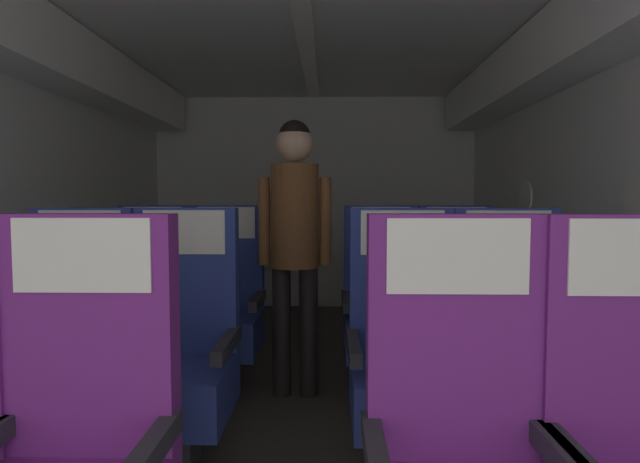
% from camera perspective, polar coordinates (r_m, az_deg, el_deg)
% --- Properties ---
extents(ground, '(3.69, 6.27, 0.02)m').
position_cam_1_polar(ground, '(2.84, -2.51, -20.87)').
color(ground, '#3D3833').
extents(fuselage_shell, '(3.57, 5.92, 2.32)m').
position_cam_1_polar(fuselage_shell, '(2.90, -2.23, 13.33)').
color(fuselage_shell, silver).
rests_on(fuselage_shell, ground).
extents(seat_b_left_window, '(0.50, 0.51, 1.13)m').
position_cam_1_polar(seat_b_left_window, '(2.55, -25.85, -12.50)').
color(seat_b_left_window, '#38383D').
rests_on(seat_b_left_window, ground).
extents(seat_b_left_aisle, '(0.50, 0.51, 1.13)m').
position_cam_1_polar(seat_b_left_aisle, '(2.40, -15.37, -13.29)').
color(seat_b_left_aisle, '#38383D').
rests_on(seat_b_left_aisle, ground).
extents(seat_b_right_aisle, '(0.50, 0.51, 1.13)m').
position_cam_1_polar(seat_b_right_aisle, '(2.42, 20.73, -13.28)').
color(seat_b_right_aisle, '#38383D').
rests_on(seat_b_right_aisle, ground).
extents(seat_b_right_window, '(0.50, 0.51, 1.13)m').
position_cam_1_polar(seat_b_right_window, '(2.32, 9.38, -13.84)').
color(seat_b_right_window, '#38383D').
rests_on(seat_b_right_window, ground).
extents(seat_c_left_window, '(0.50, 0.51, 1.13)m').
position_cam_1_polar(seat_c_left_window, '(3.41, -18.50, -8.32)').
color(seat_c_left_window, '#38383D').
rests_on(seat_c_left_window, ground).
extents(seat_c_left_aisle, '(0.50, 0.51, 1.13)m').
position_cam_1_polar(seat_c_left_aisle, '(3.30, -10.70, -8.59)').
color(seat_c_left_aisle, '#38383D').
rests_on(seat_c_left_aisle, ground).
extents(seat_c_right_aisle, '(0.50, 0.51, 1.13)m').
position_cam_1_polar(seat_c_right_aisle, '(3.31, 15.19, -8.59)').
color(seat_c_right_aisle, '#38383D').
rests_on(seat_c_right_aisle, ground).
extents(seat_c_right_window, '(0.50, 0.51, 1.13)m').
position_cam_1_polar(seat_c_right_window, '(3.23, 6.93, -8.82)').
color(seat_c_right_window, '#38383D').
rests_on(seat_c_right_window, ground).
extents(flight_attendant, '(0.43, 0.28, 1.63)m').
position_cam_1_polar(flight_attendant, '(2.99, -2.84, 0.50)').
color(flight_attendant, black).
rests_on(flight_attendant, ground).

